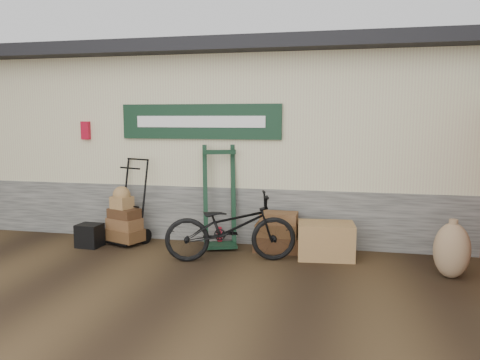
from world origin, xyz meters
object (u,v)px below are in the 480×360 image
green_barrow (220,196)px  suitcase_stack (277,231)px  black_trunk (90,235)px  bicycle (230,224)px  wicker_hamper (326,240)px  porter_trolley (131,200)px

green_barrow → suitcase_stack: 1.04m
suitcase_stack → black_trunk: size_ratio=1.89×
green_barrow → bicycle: size_ratio=0.86×
wicker_hamper → black_trunk: 3.64m
green_barrow → wicker_hamper: (1.65, -0.29, -0.53)m
green_barrow → suitcase_stack: bearing=-24.5°
wicker_hamper → green_barrow: bearing=169.9°
wicker_hamper → black_trunk: size_ratio=2.19×
suitcase_stack → wicker_hamper: size_ratio=0.86×
black_trunk → bicycle: bearing=-5.6°
suitcase_stack → bicycle: size_ratio=0.37×
green_barrow → porter_trolley: bearing=163.3°
suitcase_stack → wicker_hamper: suitcase_stack is taller
green_barrow → wicker_hamper: green_barrow is taller
black_trunk → bicycle: size_ratio=0.20×
suitcase_stack → wicker_hamper: bearing=-16.6°
wicker_hamper → black_trunk: wicker_hamper is taller
wicker_hamper → black_trunk: (-3.64, -0.19, -0.08)m
porter_trolley → black_trunk: size_ratio=3.84×
green_barrow → suitcase_stack: (0.92, -0.07, -0.49)m
bicycle → porter_trolley: bearing=55.5°
green_barrow → bicycle: green_barrow is taller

